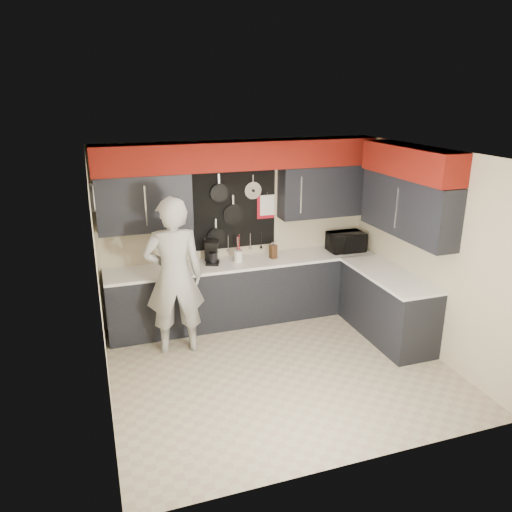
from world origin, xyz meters
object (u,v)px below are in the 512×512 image
object	(u,v)px
knife_block	(273,252)
coffee_maker	(212,252)
microwave	(346,242)
person	(174,277)
utensil_crock	(238,256)

from	to	relation	value
knife_block	coffee_maker	world-z (taller)	coffee_maker
microwave	knife_block	bearing A→B (deg)	178.86
coffee_maker	person	world-z (taller)	person
utensil_crock	person	distance (m)	1.17
microwave	person	distance (m)	2.75
microwave	knife_block	size ratio (longest dim) A/B	2.62
person	microwave	bearing A→B (deg)	-163.31
person	knife_block	bearing A→B (deg)	-154.23
coffee_maker	knife_block	bearing A→B (deg)	15.20
knife_block	utensil_crock	world-z (taller)	knife_block
knife_block	utensil_crock	bearing A→B (deg)	170.65
coffee_maker	person	xyz separation A→B (m)	(-0.65, -0.64, -0.07)
knife_block	utensil_crock	size ratio (longest dim) A/B	1.22
knife_block	coffee_maker	bearing A→B (deg)	168.03
microwave	coffee_maker	xyz separation A→B (m)	(-2.05, 0.10, 0.03)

